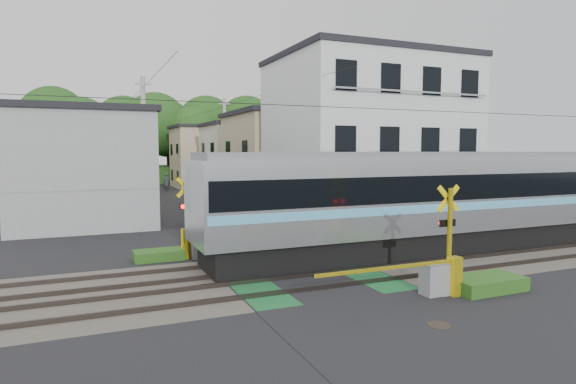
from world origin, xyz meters
name	(u,v)px	position (x,y,z in m)	size (l,w,h in m)	color
ground	(300,274)	(0.00, 0.00, 0.00)	(120.00, 120.00, 0.00)	black
track_bed	(300,273)	(0.00, 0.00, 0.04)	(120.00, 120.00, 0.14)	#47423A
crossing_signal_near	(438,270)	(2.59, -3.65, 0.71)	(4.74, 0.65, 3.09)	yellow
crossing_signal_far	(198,239)	(-2.59, 3.65, 0.71)	(4.74, 0.65, 3.09)	yellow
apartment_block	(367,140)	(8.50, 9.49, 4.66)	(10.20, 8.36, 9.30)	silver
houses_row	(173,160)	(0.25, 25.92, 3.24)	(22.07, 31.35, 6.80)	#9C9EA1
tree_hill	(142,135)	(0.35, 48.49, 5.92)	(40.00, 12.70, 11.56)	#224B19
catenary	(447,160)	(6.00, 0.03, 3.70)	(60.00, 5.04, 7.00)	#2D2D33
utility_poles	(161,150)	(-1.05, 23.01, 4.08)	(7.90, 42.00, 8.00)	#A5A5A0
pedestrian	(166,182)	(0.85, 33.42, 0.92)	(0.67, 0.44, 1.84)	#32333F
manhole_cover	(439,325)	(1.03, -5.55, 0.01)	(0.55, 0.55, 0.02)	#2D261E
weed_patches	(348,264)	(1.76, -0.09, 0.18)	(10.25, 8.80, 0.40)	#2D5E1E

